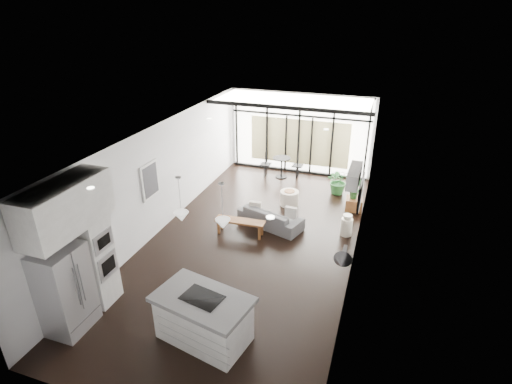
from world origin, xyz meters
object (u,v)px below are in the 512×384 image
Objects in this scene: fridge at (65,290)px; milk_can at (347,225)px; console_bench at (240,227)px; tv at (361,192)px; island at (204,318)px; pouf at (289,198)px; sofa at (271,214)px.

fridge is 2.88× the size of milk_can.
console_bench is 1.18× the size of tv.
island is 1.52× the size of tv.
tv is (0.26, -0.09, 1.01)m from milk_can.
fridge is 1.31× the size of console_bench.
pouf is (0.12, 5.61, -0.24)m from island.
island is 4.82m from milk_can.
island is at bearing -116.98° from tv.
island is 0.98× the size of fridge.
sofa is 1.38m from pouf.
tv reaches higher than pouf.
sofa is 3.01× the size of milk_can.
sofa is (-0.06, 4.25, -0.11)m from island.
pouf is 2.19m from milk_can.
console_bench is (-0.61, -0.69, -0.14)m from sofa.
island is 5.62m from pouf.
milk_can is at bearing 77.94° from island.
pouf is at bearing 148.37° from tv.
console_bench is at bearing -110.89° from pouf.
island is 3.04× the size of pouf.
console_bench is 3.17m from tv.
fridge reaches higher than island.
tv is (2.87, 0.77, 1.09)m from console_bench.
milk_can is at bearing 15.27° from console_bench.
milk_can is at bearing 48.37° from fridge.
fridge is 6.68m from pouf.
milk_can reaches higher than pouf.
sofa is 3.23× the size of pouf.
console_bench is 2.75m from milk_can.
milk_can is at bearing 161.36° from tv.
tv is (4.64, 4.85, 0.45)m from fridge.
fridge is at bearing -156.14° from island.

